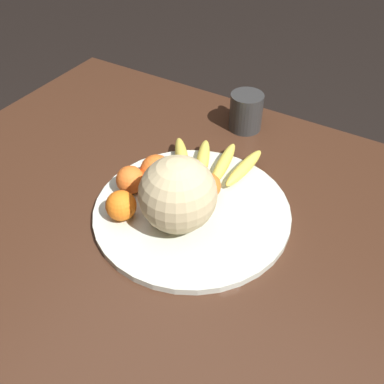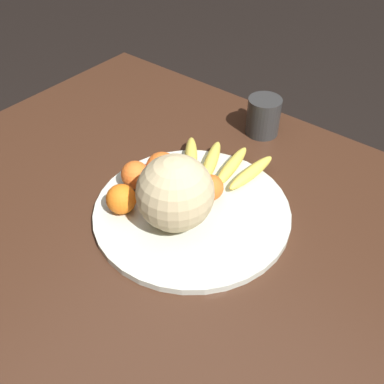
% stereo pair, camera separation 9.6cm
% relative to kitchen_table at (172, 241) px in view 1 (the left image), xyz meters
% --- Properties ---
extents(ground_plane, '(12.00, 12.00, 0.00)m').
position_rel_kitchen_table_xyz_m(ground_plane, '(0.00, 0.00, -0.65)').
color(ground_plane, black).
extents(kitchen_table, '(1.35, 1.05, 0.74)m').
position_rel_kitchen_table_xyz_m(kitchen_table, '(0.00, 0.00, 0.00)').
color(kitchen_table, '#3D2316').
rests_on(kitchen_table, ground_plane).
extents(fruit_bowl, '(0.44, 0.44, 0.02)m').
position_rel_kitchen_table_xyz_m(fruit_bowl, '(-0.04, -0.03, 0.10)').
color(fruit_bowl, beige).
rests_on(fruit_bowl, kitchen_table).
extents(melon, '(0.16, 0.16, 0.16)m').
position_rel_kitchen_table_xyz_m(melon, '(-0.04, 0.03, 0.19)').
color(melon, '#C6B284').
rests_on(melon, fruit_bowl).
extents(banana_bunch, '(0.23, 0.20, 0.03)m').
position_rel_kitchen_table_xyz_m(banana_bunch, '(-0.01, -0.17, 0.12)').
color(banana_bunch, '#473819').
rests_on(banana_bunch, fruit_bowl).
extents(orange_front_left, '(0.06, 0.06, 0.06)m').
position_rel_kitchen_table_xyz_m(orange_front_left, '(0.02, -0.09, 0.14)').
color(orange_front_left, orange).
rests_on(orange_front_left, fruit_bowl).
extents(orange_front_right, '(0.07, 0.07, 0.07)m').
position_rel_kitchen_table_xyz_m(orange_front_right, '(0.11, -0.01, 0.14)').
color(orange_front_right, orange).
rests_on(orange_front_right, fruit_bowl).
extents(orange_mid_center, '(0.07, 0.07, 0.07)m').
position_rel_kitchen_table_xyz_m(orange_mid_center, '(0.08, 0.07, 0.14)').
color(orange_mid_center, orange).
rests_on(orange_mid_center, fruit_bowl).
extents(orange_back_left, '(0.08, 0.08, 0.08)m').
position_rel_kitchen_table_xyz_m(orange_back_left, '(0.07, -0.06, 0.15)').
color(orange_back_left, orange).
rests_on(orange_back_left, fruit_bowl).
extents(orange_back_right, '(0.06, 0.06, 0.06)m').
position_rel_kitchen_table_xyz_m(orange_back_right, '(-0.05, -0.08, 0.14)').
color(orange_back_right, orange).
rests_on(orange_back_right, fruit_bowl).
extents(ceramic_mug, '(0.11, 0.11, 0.10)m').
position_rel_kitchen_table_xyz_m(ceramic_mug, '(0.01, -0.40, 0.14)').
color(ceramic_mug, '#2D2D2D').
rests_on(ceramic_mug, kitchen_table).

